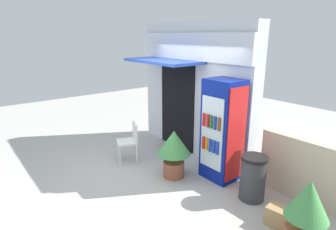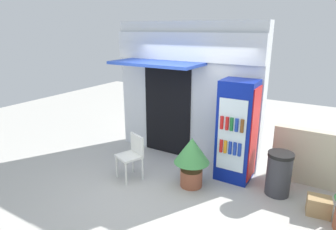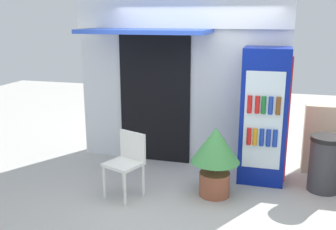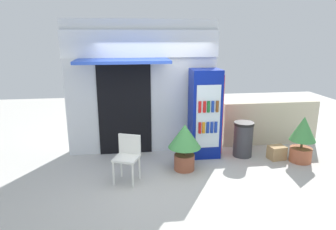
{
  "view_description": "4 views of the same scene",
  "coord_description": "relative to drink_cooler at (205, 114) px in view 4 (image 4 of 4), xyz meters",
  "views": [
    {
      "loc": [
        4.34,
        -2.9,
        2.71
      ],
      "look_at": [
        -0.06,
        0.58,
        1.09
      ],
      "focal_mm": 29.94,
      "sensor_mm": 36.0,
      "label": 1
    },
    {
      "loc": [
        2.58,
        -4.02,
        2.83
      ],
      "look_at": [
        -0.07,
        0.38,
        1.27
      ],
      "focal_mm": 30.73,
      "sensor_mm": 36.0,
      "label": 2
    },
    {
      "loc": [
        1.15,
        -4.52,
        2.35
      ],
      "look_at": [
        -0.17,
        0.31,
        1.07
      ],
      "focal_mm": 41.4,
      "sensor_mm": 36.0,
      "label": 3
    },
    {
      "loc": [
        -0.6,
        -5.3,
        2.66
      ],
      "look_at": [
        0.17,
        0.45,
        1.11
      ],
      "focal_mm": 32.56,
      "sensor_mm": 36.0,
      "label": 4
    }
  ],
  "objects": [
    {
      "name": "potted_plant_curbside",
      "position": [
        1.96,
        -0.63,
        -0.4
      ],
      "size": [
        0.54,
        0.54,
        1.0
      ],
      "color": "#AD5B3D",
      "rests_on": "ground"
    },
    {
      "name": "stone_boundary_wall",
      "position": [
        1.79,
        0.52,
        -0.44
      ],
      "size": [
        2.4,
        0.21,
        1.06
      ],
      "primitive_type": "cube",
      "color": "beige",
      "rests_on": "ground"
    },
    {
      "name": "storefront_building",
      "position": [
        -1.36,
        0.51,
        0.56
      ],
      "size": [
        3.35,
        1.24,
        2.97
      ],
      "color": "silver",
      "rests_on": "ground"
    },
    {
      "name": "drink_cooler",
      "position": [
        0.0,
        0.0,
        0.0
      ],
      "size": [
        0.66,
        0.62,
        1.94
      ],
      "color": "navy",
      "rests_on": "ground"
    },
    {
      "name": "cardboard_box",
      "position": [
        1.53,
        -0.44,
        -0.82
      ],
      "size": [
        0.38,
        0.31,
        0.29
      ],
      "primitive_type": "cube",
      "rotation": [
        0.0,
        0.0,
        0.13
      ],
      "color": "tan",
      "rests_on": "ground"
    },
    {
      "name": "potted_plant_near_shop",
      "position": [
        -0.58,
        -0.7,
        -0.37
      ],
      "size": [
        0.65,
        0.65,
        0.95
      ],
      "color": "#995138",
      "rests_on": "ground"
    },
    {
      "name": "plastic_chair",
      "position": [
        -1.71,
        -1.01,
        -0.45
      ],
      "size": [
        0.55,
        0.54,
        0.87
      ],
      "color": "white",
      "rests_on": "ground"
    },
    {
      "name": "ground",
      "position": [
        -1.07,
        -1.0,
        -0.97
      ],
      "size": [
        16.0,
        16.0,
        0.0
      ],
      "primitive_type": "plane",
      "color": "beige"
    },
    {
      "name": "trash_bin",
      "position": [
        0.85,
        -0.16,
        -0.58
      ],
      "size": [
        0.44,
        0.44,
        0.78
      ],
      "color": "#38383D",
      "rests_on": "ground"
    }
  ]
}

